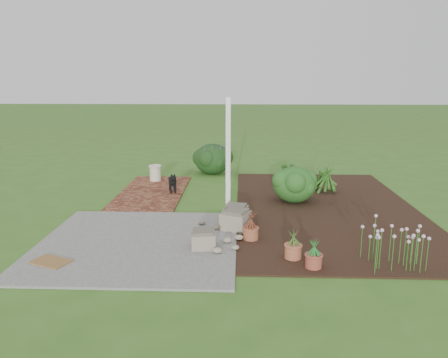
{
  "coord_description": "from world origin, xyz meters",
  "views": [
    {
      "loc": [
        0.56,
        -9.01,
        2.89
      ],
      "look_at": [
        0.2,
        0.4,
        0.7
      ],
      "focal_mm": 35.0,
      "sensor_mm": 36.0,
      "label": 1
    }
  ],
  "objects_px": {
    "stone_trough_near": "(203,240)",
    "black_dog": "(173,181)",
    "cream_ceramic_urn": "(155,173)",
    "evergreen_shrub": "(294,183)"
  },
  "relations": [
    {
      "from": "stone_trough_near",
      "to": "black_dog",
      "type": "relative_size",
      "value": 0.73
    },
    {
      "from": "stone_trough_near",
      "to": "black_dog",
      "type": "bearing_deg",
      "value": 106.6
    },
    {
      "from": "black_dog",
      "to": "stone_trough_near",
      "type": "bearing_deg",
      "value": -87.15
    },
    {
      "from": "black_dog",
      "to": "evergreen_shrub",
      "type": "relative_size",
      "value": 0.55
    },
    {
      "from": "black_dog",
      "to": "cream_ceramic_urn",
      "type": "distance_m",
      "value": 1.47
    },
    {
      "from": "stone_trough_near",
      "to": "cream_ceramic_urn",
      "type": "distance_m",
      "value": 5.26
    },
    {
      "from": "black_dog",
      "to": "cream_ceramic_urn",
      "type": "height_order",
      "value": "black_dog"
    },
    {
      "from": "stone_trough_near",
      "to": "black_dog",
      "type": "xyz_separation_m",
      "value": [
        -1.09,
        3.65,
        0.15
      ]
    },
    {
      "from": "evergreen_shrub",
      "to": "cream_ceramic_urn",
      "type": "bearing_deg",
      "value": 152.24
    },
    {
      "from": "cream_ceramic_urn",
      "to": "evergreen_shrub",
      "type": "height_order",
      "value": "evergreen_shrub"
    }
  ]
}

